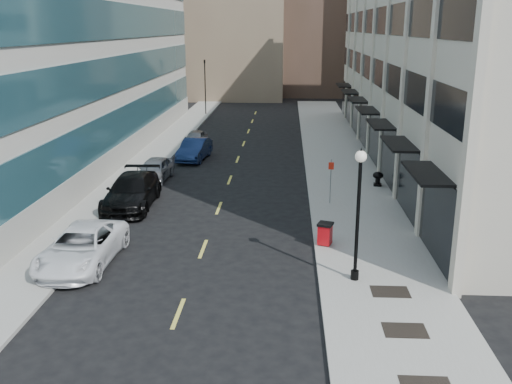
# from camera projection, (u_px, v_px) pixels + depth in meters

# --- Properties ---
(ground) EXTENTS (160.00, 160.00, 0.00)m
(ground) POSITION_uv_depth(u_px,v_px,m) (166.00, 344.00, 17.91)
(ground) COLOR black
(ground) RESTS_ON ground
(sidewalk_right) EXTENTS (5.00, 80.00, 0.15)m
(sidewalk_right) POSITION_uv_depth(u_px,v_px,m) (346.00, 180.00, 36.67)
(sidewalk_right) COLOR #99978B
(sidewalk_right) RESTS_ON ground
(sidewalk_left) EXTENTS (3.00, 80.00, 0.15)m
(sidewalk_left) POSITION_uv_depth(u_px,v_px,m) (131.00, 177.00, 37.41)
(sidewalk_left) COLOR #99978B
(sidewalk_left) RESTS_ON ground
(building_right) EXTENTS (15.30, 46.50, 18.25)m
(building_right) POSITION_uv_depth(u_px,v_px,m) (475.00, 35.00, 40.39)
(building_right) COLOR #BAB09D
(building_right) RESTS_ON ground
(building_left) EXTENTS (16.14, 46.00, 20.00)m
(building_left) POSITION_uv_depth(u_px,v_px,m) (22.00, 21.00, 41.86)
(building_left) COLOR beige
(building_left) RESTS_ON ground
(skyline_tan_far) EXTENTS (12.00, 14.00, 22.00)m
(skyline_tan_far) POSITION_uv_depth(u_px,v_px,m) (177.00, 17.00, 90.37)
(skyline_tan_far) COLOR #816F54
(skyline_tan_far) RESTS_ON ground
(skyline_stone) EXTENTS (10.00, 14.00, 20.00)m
(skyline_stone) POSITION_uv_depth(u_px,v_px,m) (394.00, 23.00, 77.44)
(skyline_stone) COLOR #BAB09D
(skyline_stone) RESTS_ON ground
(grate_mid) EXTENTS (1.40, 1.00, 0.01)m
(grate_mid) POSITION_uv_depth(u_px,v_px,m) (405.00, 330.00, 18.43)
(grate_mid) COLOR black
(grate_mid) RESTS_ON sidewalk_right
(grate_far) EXTENTS (1.40, 1.00, 0.01)m
(grate_far) POSITION_uv_depth(u_px,v_px,m) (390.00, 292.00, 21.11)
(grate_far) COLOR black
(grate_far) RESTS_ON sidewalk_right
(road_centerline) EXTENTS (0.15, 68.20, 0.01)m
(road_centerline) POSITION_uv_depth(u_px,v_px,m) (225.00, 193.00, 34.21)
(road_centerline) COLOR #D8CC4C
(road_centerline) RESTS_ON ground
(traffic_signal) EXTENTS (0.66, 0.66, 6.98)m
(traffic_signal) POSITION_uv_depth(u_px,v_px,m) (205.00, 63.00, 62.63)
(traffic_signal) COLOR black
(traffic_signal) RESTS_ON ground
(car_white_van) EXTENTS (2.75, 5.71, 1.57)m
(car_white_van) POSITION_uv_depth(u_px,v_px,m) (82.00, 247.00, 23.70)
(car_white_van) COLOR white
(car_white_van) RESTS_ON ground
(car_black_pickup) EXTENTS (2.63, 6.12, 1.76)m
(car_black_pickup) POSITION_uv_depth(u_px,v_px,m) (132.00, 191.00, 31.35)
(car_black_pickup) COLOR black
(car_black_pickup) RESTS_ON ground
(car_silver_sedan) EXTENTS (2.04, 4.46, 1.48)m
(car_silver_sedan) POSITION_uv_depth(u_px,v_px,m) (155.00, 170.00, 36.71)
(car_silver_sedan) COLOR gray
(car_silver_sedan) RESTS_ON ground
(car_blue_sedan) EXTENTS (2.16, 4.92, 1.57)m
(car_blue_sedan) POSITION_uv_depth(u_px,v_px,m) (195.00, 149.00, 42.52)
(car_blue_sedan) COLOR navy
(car_blue_sedan) RESTS_ON ground
(car_grey_sedan) EXTENTS (1.80, 4.04, 1.35)m
(car_grey_sedan) POSITION_uv_depth(u_px,v_px,m) (195.00, 139.00, 47.11)
(car_grey_sedan) COLOR gray
(car_grey_sedan) RESTS_ON ground
(trash_bin) EXTENTS (0.81, 0.81, 1.03)m
(trash_bin) POSITION_uv_depth(u_px,v_px,m) (325.00, 233.00, 25.54)
(trash_bin) COLOR #B00B12
(trash_bin) RESTS_ON sidewalk_right
(lamppost) EXTENTS (0.43, 0.43, 5.22)m
(lamppost) POSITION_uv_depth(u_px,v_px,m) (358.00, 204.00, 21.32)
(lamppost) COLOR black
(lamppost) RESTS_ON sidewalk_right
(sign_post) EXTENTS (0.29, 0.06, 2.50)m
(sign_post) POSITION_uv_depth(u_px,v_px,m) (331.00, 175.00, 31.28)
(sign_post) COLOR slate
(sign_post) RESTS_ON sidewalk_right
(urn_planter) EXTENTS (0.64, 0.64, 0.88)m
(urn_planter) POSITION_uv_depth(u_px,v_px,m) (378.00, 177.00, 35.05)
(urn_planter) COLOR black
(urn_planter) RESTS_ON sidewalk_right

